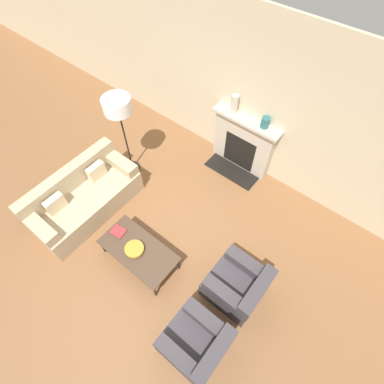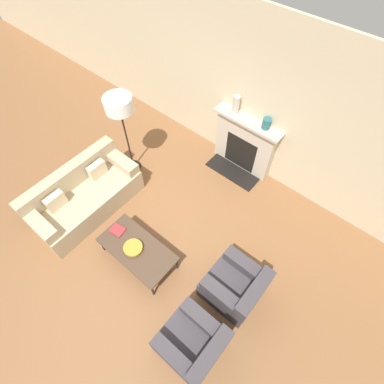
% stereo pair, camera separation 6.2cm
% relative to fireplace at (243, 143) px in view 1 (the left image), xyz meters
% --- Properties ---
extents(ground_plane, '(18.00, 18.00, 0.00)m').
position_rel_fireplace_xyz_m(ground_plane, '(-0.19, -2.65, -0.56)').
color(ground_plane, brown).
extents(wall_back, '(18.00, 0.06, 2.90)m').
position_rel_fireplace_xyz_m(wall_back, '(-0.19, 0.14, 0.89)').
color(wall_back, beige).
rests_on(wall_back, ground_plane).
extents(fireplace, '(1.28, 0.59, 1.15)m').
position_rel_fireplace_xyz_m(fireplace, '(0.00, 0.00, 0.00)').
color(fireplace, beige).
rests_on(fireplace, ground_plane).
extents(couch, '(0.82, 1.89, 0.84)m').
position_rel_fireplace_xyz_m(couch, '(-1.52, -2.58, -0.24)').
color(couch, tan).
rests_on(couch, ground_plane).
extents(armchair_near, '(0.78, 0.73, 0.72)m').
position_rel_fireplace_xyz_m(armchair_near, '(1.39, -3.14, -0.27)').
color(armchair_near, '#423D42').
rests_on(armchair_near, ground_plane).
extents(armchair_far, '(0.78, 0.73, 0.72)m').
position_rel_fireplace_xyz_m(armchair_far, '(1.39, -2.18, -0.27)').
color(armchair_far, '#423D42').
rests_on(armchair_far, ground_plane).
extents(coffee_table, '(1.21, 0.62, 0.38)m').
position_rel_fireplace_xyz_m(coffee_table, '(-0.09, -2.70, -0.21)').
color(coffee_table, '#4C3828').
rests_on(coffee_table, ground_plane).
extents(bowl, '(0.29, 0.29, 0.07)m').
position_rel_fireplace_xyz_m(bowl, '(-0.13, -2.73, -0.14)').
color(bowl, '#BC8E2D').
rests_on(bowl, coffee_table).
extents(book, '(0.24, 0.21, 0.02)m').
position_rel_fireplace_xyz_m(book, '(-0.55, -2.68, -0.17)').
color(book, '#9E2D33').
rests_on(book, coffee_table).
extents(floor_lamp, '(0.47, 0.47, 1.65)m').
position_rel_fireplace_xyz_m(floor_lamp, '(-1.58, -1.42, 0.89)').
color(floor_lamp, black).
rests_on(floor_lamp, ground_plane).
extents(mantel_vase_left, '(0.13, 0.13, 0.33)m').
position_rel_fireplace_xyz_m(mantel_vase_left, '(-0.30, 0.01, 0.75)').
color(mantel_vase_left, beige).
rests_on(mantel_vase_left, fireplace).
extents(mantel_vase_center_left, '(0.14, 0.14, 0.19)m').
position_rel_fireplace_xyz_m(mantel_vase_center_left, '(0.32, 0.01, 0.68)').
color(mantel_vase_center_left, '#28666B').
rests_on(mantel_vase_center_left, fireplace).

